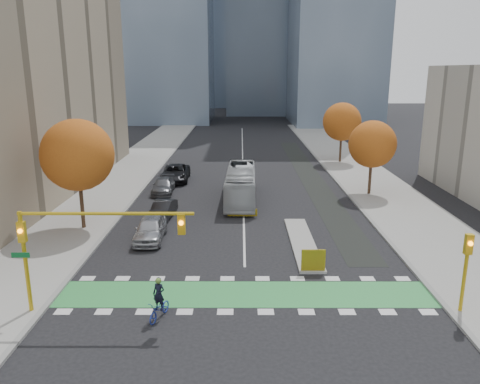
{
  "coord_description": "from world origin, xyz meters",
  "views": [
    {
      "loc": [
        -0.23,
        -21.18,
        11.53
      ],
      "look_at": [
        -0.3,
        11.53,
        3.0
      ],
      "focal_mm": 35.0,
      "sensor_mm": 36.0,
      "label": 1
    }
  ],
  "objects_px": {
    "traffic_signal_west": "(77,235)",
    "traffic_signal_east": "(466,261)",
    "tree_east_far": "(342,122)",
    "parked_car_b": "(163,210)",
    "tree_east_near": "(372,144)",
    "tree_west": "(78,155)",
    "parked_car_a": "(150,229)",
    "parked_car_d": "(175,173)",
    "parked_car_c": "(163,186)",
    "cyclist": "(159,305)",
    "bus": "(241,184)",
    "hazard_board": "(313,260)"
  },
  "relations": [
    {
      "from": "tree_east_near",
      "to": "traffic_signal_west",
      "type": "distance_m",
      "value": 30.08
    },
    {
      "from": "parked_car_a",
      "to": "parked_car_b",
      "type": "xyz_separation_m",
      "value": [
        0.07,
        5.0,
        -0.12
      ]
    },
    {
      "from": "tree_west",
      "to": "traffic_signal_west",
      "type": "height_order",
      "value": "tree_west"
    },
    {
      "from": "traffic_signal_west",
      "to": "cyclist",
      "type": "bearing_deg",
      "value": -7.56
    },
    {
      "from": "traffic_signal_west",
      "to": "parked_car_b",
      "type": "xyz_separation_m",
      "value": [
        1.43,
        15.21,
        -3.34
      ]
    },
    {
      "from": "parked_car_b",
      "to": "parked_car_d",
      "type": "distance_m",
      "value": 13.14
    },
    {
      "from": "parked_car_b",
      "to": "hazard_board",
      "type": "bearing_deg",
      "value": -38.59
    },
    {
      "from": "tree_east_near",
      "to": "parked_car_c",
      "type": "bearing_deg",
      "value": 177.8
    },
    {
      "from": "traffic_signal_east",
      "to": "parked_car_d",
      "type": "bearing_deg",
      "value": 122.08
    },
    {
      "from": "tree_west",
      "to": "parked_car_d",
      "type": "height_order",
      "value": "tree_west"
    },
    {
      "from": "parked_car_a",
      "to": "parked_car_d",
      "type": "bearing_deg",
      "value": 90.84
    },
    {
      "from": "tree_west",
      "to": "parked_car_b",
      "type": "relative_size",
      "value": 1.95
    },
    {
      "from": "hazard_board",
      "to": "traffic_signal_west",
      "type": "xyz_separation_m",
      "value": [
        -11.93,
        -4.71,
        3.23
      ]
    },
    {
      "from": "cyclist",
      "to": "parked_car_c",
      "type": "relative_size",
      "value": 0.43
    },
    {
      "from": "traffic_signal_west",
      "to": "traffic_signal_east",
      "type": "bearing_deg",
      "value": 0.01
    },
    {
      "from": "traffic_signal_west",
      "to": "traffic_signal_east",
      "type": "distance_m",
      "value": 18.48
    },
    {
      "from": "traffic_signal_west",
      "to": "traffic_signal_east",
      "type": "height_order",
      "value": "traffic_signal_west"
    },
    {
      "from": "tree_east_far",
      "to": "parked_car_a",
      "type": "bearing_deg",
      "value": -123.97
    },
    {
      "from": "tree_west",
      "to": "parked_car_a",
      "type": "xyz_separation_m",
      "value": [
        5.43,
        -2.3,
        -4.8
      ]
    },
    {
      "from": "traffic_signal_east",
      "to": "parked_car_a",
      "type": "relative_size",
      "value": 0.85
    },
    {
      "from": "tree_east_near",
      "to": "traffic_signal_east",
      "type": "relative_size",
      "value": 1.73
    },
    {
      "from": "hazard_board",
      "to": "parked_car_a",
      "type": "xyz_separation_m",
      "value": [
        -10.57,
        5.5,
        0.02
      ]
    },
    {
      "from": "parked_car_a",
      "to": "parked_car_d",
      "type": "height_order",
      "value": "parked_car_d"
    },
    {
      "from": "tree_east_near",
      "to": "traffic_signal_west",
      "type": "height_order",
      "value": "tree_east_near"
    },
    {
      "from": "tree_east_near",
      "to": "tree_west",
      "type": "bearing_deg",
      "value": -157.38
    },
    {
      "from": "tree_east_far",
      "to": "parked_car_d",
      "type": "distance_m",
      "value": 22.66
    },
    {
      "from": "hazard_board",
      "to": "traffic_signal_west",
      "type": "relative_size",
      "value": 0.16
    },
    {
      "from": "traffic_signal_west",
      "to": "parked_car_d",
      "type": "bearing_deg",
      "value": 88.64
    },
    {
      "from": "traffic_signal_east",
      "to": "bus",
      "type": "distance_m",
      "value": 23.17
    },
    {
      "from": "tree_west",
      "to": "parked_car_d",
      "type": "relative_size",
      "value": 1.35
    },
    {
      "from": "hazard_board",
      "to": "parked_car_d",
      "type": "relative_size",
      "value": 0.23
    },
    {
      "from": "tree_east_near",
      "to": "cyclist",
      "type": "xyz_separation_m",
      "value": [
        -16.12,
        -23.02,
        -4.17
      ]
    },
    {
      "from": "parked_car_b",
      "to": "traffic_signal_west",
      "type": "bearing_deg",
      "value": -88.95
    },
    {
      "from": "hazard_board",
      "to": "parked_car_c",
      "type": "relative_size",
      "value": 0.29
    },
    {
      "from": "parked_car_c",
      "to": "parked_car_d",
      "type": "bearing_deg",
      "value": 82.4
    },
    {
      "from": "cyclist",
      "to": "bus",
      "type": "bearing_deg",
      "value": 98.86
    },
    {
      "from": "traffic_signal_east",
      "to": "parked_car_c",
      "type": "bearing_deg",
      "value": 128.12
    },
    {
      "from": "traffic_signal_east",
      "to": "parked_car_c",
      "type": "height_order",
      "value": "traffic_signal_east"
    },
    {
      "from": "bus",
      "to": "parked_car_a",
      "type": "relative_size",
      "value": 2.27
    },
    {
      "from": "traffic_signal_west",
      "to": "bus",
      "type": "bearing_deg",
      "value": 69.43
    },
    {
      "from": "parked_car_d",
      "to": "parked_car_a",
      "type": "bearing_deg",
      "value": -89.41
    },
    {
      "from": "tree_east_near",
      "to": "parked_car_b",
      "type": "distance_m",
      "value": 20.32
    },
    {
      "from": "parked_car_c",
      "to": "cyclist",
      "type": "bearing_deg",
      "value": -83.27
    },
    {
      "from": "tree_east_far",
      "to": "cyclist",
      "type": "relative_size",
      "value": 3.65
    },
    {
      "from": "tree_east_near",
      "to": "bus",
      "type": "distance_m",
      "value": 12.84
    },
    {
      "from": "tree_east_near",
      "to": "parked_car_b",
      "type": "xyz_separation_m",
      "value": [
        -18.5,
        -7.3,
        -4.17
      ]
    },
    {
      "from": "tree_east_far",
      "to": "parked_car_b",
      "type": "relative_size",
      "value": 1.81
    },
    {
      "from": "tree_east_near",
      "to": "parked_car_a",
      "type": "relative_size",
      "value": 1.47
    },
    {
      "from": "traffic_signal_west",
      "to": "hazard_board",
      "type": "bearing_deg",
      "value": 21.55
    },
    {
      "from": "parked_car_c",
      "to": "parked_car_d",
      "type": "distance_m",
      "value": 5.09
    }
  ]
}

